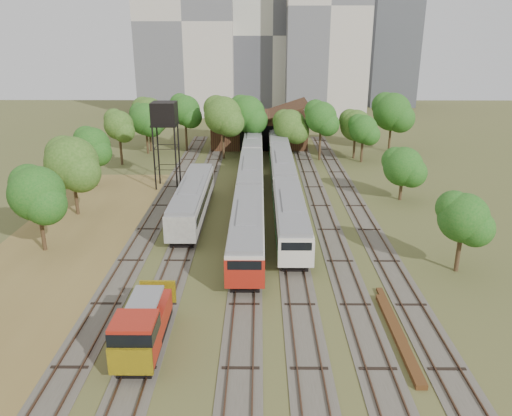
{
  "coord_description": "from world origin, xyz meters",
  "views": [
    {
      "loc": [
        -0.92,
        -28.38,
        18.48
      ],
      "look_at": [
        -1.27,
        17.18,
        2.5
      ],
      "focal_mm": 35.0,
      "sensor_mm": 36.0,
      "label": 1
    }
  ],
  "objects_px": {
    "railcar_red_set": "(249,200)",
    "railcar_green_set": "(282,170)",
    "water_tower": "(164,116)",
    "shunter_locomotive": "(143,328)"
  },
  "relations": [
    {
      "from": "railcar_red_set",
      "to": "water_tower",
      "type": "bearing_deg",
      "value": 133.61
    },
    {
      "from": "railcar_red_set",
      "to": "railcar_green_set",
      "type": "bearing_deg",
      "value": 71.97
    },
    {
      "from": "railcar_green_set",
      "to": "water_tower",
      "type": "height_order",
      "value": "water_tower"
    },
    {
      "from": "railcar_green_set",
      "to": "shunter_locomotive",
      "type": "height_order",
      "value": "railcar_green_set"
    },
    {
      "from": "railcar_green_set",
      "to": "water_tower",
      "type": "bearing_deg",
      "value": -175.13
    },
    {
      "from": "railcar_green_set",
      "to": "shunter_locomotive",
      "type": "relative_size",
      "value": 6.43
    },
    {
      "from": "railcar_red_set",
      "to": "railcar_green_set",
      "type": "distance_m",
      "value": 12.92
    },
    {
      "from": "shunter_locomotive",
      "to": "water_tower",
      "type": "distance_m",
      "value": 35.8
    },
    {
      "from": "railcar_red_set",
      "to": "shunter_locomotive",
      "type": "distance_m",
      "value": 24.42
    },
    {
      "from": "railcar_red_set",
      "to": "railcar_green_set",
      "type": "relative_size",
      "value": 0.66
    }
  ]
}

